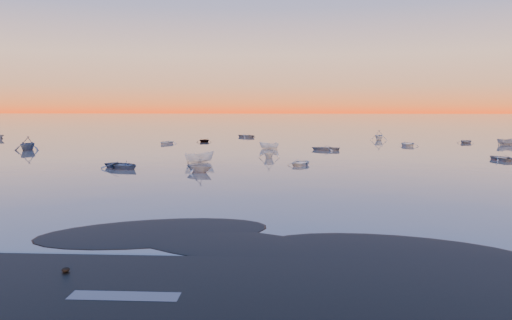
# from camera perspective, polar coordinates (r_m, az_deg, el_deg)

# --- Properties ---
(ground) EXTENTS (600.00, 600.00, 0.00)m
(ground) POSITION_cam_1_polar(r_m,az_deg,el_deg) (124.29, 2.14, 3.16)
(ground) COLOR #6C615A
(ground) RESTS_ON ground
(mud_lobes) EXTENTS (140.00, 6.00, 0.07)m
(mud_lobes) POSITION_cam_1_polar(r_m,az_deg,el_deg) (24.12, -2.08, -9.69)
(mud_lobes) COLOR black
(mud_lobes) RESTS_ON ground
(moored_fleet) EXTENTS (124.00, 58.00, 1.20)m
(moored_fleet) POSITION_cam_1_polar(r_m,az_deg,el_deg) (77.41, 1.53, 1.31)
(moored_fleet) COLOR white
(moored_fleet) RESTS_ON ground
(boat_near_left) EXTENTS (4.12, 4.80, 1.13)m
(boat_near_left) POSITION_cam_1_polar(r_m,az_deg,el_deg) (54.66, -15.04, -0.95)
(boat_near_left) COLOR #3D5174
(boat_near_left) RESTS_ON ground
(boat_near_center) EXTENTS (3.46, 4.00, 1.30)m
(boat_near_center) POSITION_cam_1_polar(r_m,az_deg,el_deg) (58.50, -6.46, -0.32)
(boat_near_center) COLOR white
(boat_near_center) RESTS_ON ground
(boat_near_right) EXTENTS (3.55, 1.63, 1.24)m
(boat_near_right) POSITION_cam_1_polar(r_m,az_deg,el_deg) (63.73, 1.50, 0.26)
(boat_near_right) COLOR white
(boat_near_right) RESTS_ON ground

